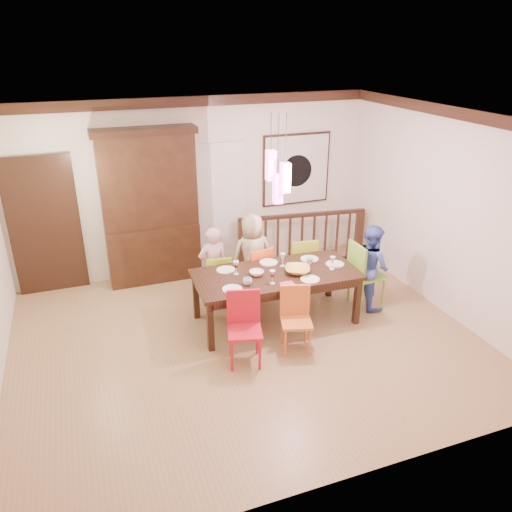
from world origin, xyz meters
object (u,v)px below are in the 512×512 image
object	(u,v)px
person_end_right	(370,266)
person_far_mid	(252,255)
chair_far_left	(218,276)
dining_table	(276,278)
chair_end_right	(368,269)
person_far_left	(213,266)
balustrade	(302,238)
china_hutch	(150,207)

from	to	relation	value
person_end_right	person_far_mid	bearing A→B (deg)	53.22
chair_far_left	dining_table	bearing A→B (deg)	137.37
dining_table	chair_far_left	size ratio (longest dim) A/B	2.78
chair_far_left	chair_end_right	size ratio (longest dim) A/B	0.82
dining_table	person_far_left	distance (m)	1.05
balustrade	person_far_mid	bearing A→B (deg)	-141.23
dining_table	person_far_left	xyz separation A→B (m)	(-0.68, 0.80, -0.06)
chair_far_left	chair_end_right	distance (m)	2.23
person_end_right	person_far_left	bearing A→B (deg)	63.36
balustrade	chair_end_right	bearing A→B (deg)	-72.19
balustrade	chair_far_left	bearing A→B (deg)	-146.78
chair_far_left	person_end_right	xyz separation A→B (m)	(2.11, -0.80, 0.17)
person_far_mid	person_end_right	xyz separation A→B (m)	(1.51, -0.94, -0.02)
dining_table	person_far_left	bearing A→B (deg)	131.89
dining_table	balustrade	bearing A→B (deg)	56.13
china_hutch	person_far_left	distance (m)	1.49
chair_end_right	balustrade	distance (m)	1.67
dining_table	chair_far_left	xyz separation A→B (m)	(-0.63, 0.74, -0.20)
balustrade	person_end_right	xyz separation A→B (m)	(0.33, -1.67, 0.14)
balustrade	person_end_right	size ratio (longest dim) A/B	1.79
chair_far_left	china_hutch	size ratio (longest dim) A/B	0.33
china_hutch	dining_table	bearing A→B (deg)	-55.00
china_hutch	balustrade	distance (m)	2.66
person_end_right	chair_end_right	bearing A→B (deg)	20.54
dining_table	person_end_right	size ratio (longest dim) A/B	1.79
chair_far_left	balustrade	bearing A→B (deg)	-146.91
chair_end_right	person_far_left	size ratio (longest dim) A/B	0.82
china_hutch	person_far_mid	world-z (taller)	china_hutch
person_far_mid	person_end_right	size ratio (longest dim) A/B	1.03
chair_end_right	dining_table	bearing A→B (deg)	88.29
dining_table	chair_far_left	distance (m)	0.99
person_far_left	person_end_right	size ratio (longest dim) A/B	0.96
dining_table	balustrade	world-z (taller)	balustrade
dining_table	person_far_mid	size ratio (longest dim) A/B	1.74
china_hutch	person_far_left	world-z (taller)	china_hutch
dining_table	china_hutch	size ratio (longest dim) A/B	0.92
chair_far_left	balustrade	world-z (taller)	balustrade
balustrade	china_hutch	bearing A→B (deg)	179.22
person_far_mid	chair_far_left	bearing A→B (deg)	15.80
dining_table	person_far_mid	world-z (taller)	person_far_mid
china_hutch	person_end_right	size ratio (longest dim) A/B	1.95
chair_end_right	china_hutch	distance (m)	3.52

